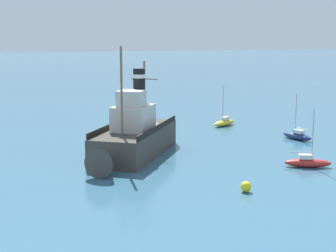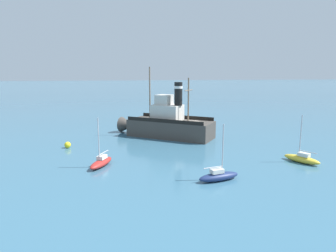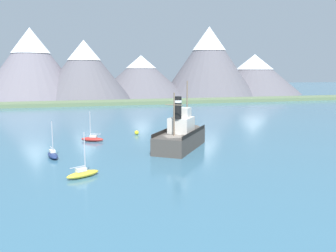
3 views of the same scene
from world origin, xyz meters
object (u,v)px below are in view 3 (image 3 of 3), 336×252
sailboat_red (92,139)px  sailboat_yellow (83,174)px  old_tugboat (181,136)px  sailboat_navy (53,155)px  mooring_buoy (137,133)px

sailboat_red → sailboat_yellow: same height
old_tugboat → sailboat_navy: size_ratio=2.78×
old_tugboat → mooring_buoy: bearing=108.1°
old_tugboat → sailboat_red: (-12.42, 8.76, -1.40)m
sailboat_navy → mooring_buoy: sailboat_navy is taller
sailboat_yellow → sailboat_red: bearing=83.2°
sailboat_red → sailboat_yellow: size_ratio=1.00×
sailboat_yellow → mooring_buoy: size_ratio=6.41×
old_tugboat → mooring_buoy: (-4.27, 13.06, -1.45)m
sailboat_red → sailboat_yellow: (-2.43, -20.20, 0.00)m
sailboat_yellow → mooring_buoy: bearing=66.7°
mooring_buoy → sailboat_red: bearing=-152.1°
sailboat_yellow → old_tugboat: bearing=37.6°
sailboat_navy → sailboat_red: bearing=59.8°
old_tugboat → sailboat_red: bearing=144.8°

